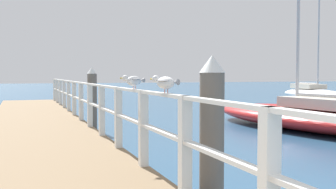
{
  "coord_description": "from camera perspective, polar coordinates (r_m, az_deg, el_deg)",
  "views": [
    {
      "loc": [
        -0.48,
        -0.11,
        1.69
      ],
      "look_at": [
        3.49,
        10.93,
        1.12
      ],
      "focal_mm": 44.27,
      "sensor_mm": 36.0,
      "label": 1
    }
  ],
  "objects": [
    {
      "name": "pier_deck",
      "position": [
        11.32,
        -17.25,
        -4.96
      ],
      "size": [
        2.52,
        22.2,
        0.37
      ],
      "primitive_type": "cube",
      "color": "#846B4C",
      "rests_on": "ground_plane"
    },
    {
      "name": "pier_railing",
      "position": [
        11.35,
        -11.34,
        -0.53
      ],
      "size": [
        0.12,
        20.72,
        1.09
      ],
      "color": "silver",
      "rests_on": "pier_deck"
    },
    {
      "name": "dock_piling_near",
      "position": [
        4.73,
        6.05,
        -6.06
      ],
      "size": [
        0.29,
        0.29,
        1.91
      ],
      "color": "#6B6056",
      "rests_on": "ground_plane"
    },
    {
      "name": "dock_piling_far",
      "position": [
        12.54,
        -10.39,
        -0.57
      ],
      "size": [
        0.29,
        0.29,
        1.91
      ],
      "color": "#6B6056",
      "rests_on": "ground_plane"
    },
    {
      "name": "seagull_foreground",
      "position": [
        4.99,
        -0.4,
        1.73
      ],
      "size": [
        0.25,
        0.45,
        0.21
      ],
      "rotation": [
        0.0,
        0.0,
        0.43
      ],
      "color": "white",
      "rests_on": "pier_railing"
    },
    {
      "name": "seagull_background",
      "position": [
        6.38,
        -4.78,
        1.95
      ],
      "size": [
        0.45,
        0.26,
        0.21
      ],
      "rotation": [
        0.0,
        0.0,
        2.03
      ],
      "color": "white",
      "rests_on": "pier_railing"
    },
    {
      "name": "boat_1",
      "position": [
        28.04,
        19.46,
        0.1
      ],
      "size": [
        3.63,
        7.92,
        8.75
      ],
      "rotation": [
        0.0,
        0.0,
        2.94
      ],
      "color": "white",
      "rests_on": "ground_plane"
    },
    {
      "name": "boat_2",
      "position": [
        13.33,
        18.75,
        -2.83
      ],
      "size": [
        3.78,
        8.33,
        8.7
      ],
      "rotation": [
        0.0,
        0.0,
        0.14
      ],
      "color": "red",
      "rests_on": "ground_plane"
    }
  ]
}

